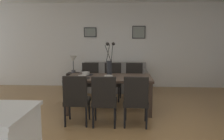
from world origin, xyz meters
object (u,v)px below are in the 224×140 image
at_px(dining_chair_near_left, 76,98).
at_px(framed_picture_left, 90,32).
at_px(dining_chair_mid_left, 136,99).
at_px(side_table, 74,82).
at_px(bowl_near_left, 82,76).
at_px(sofa, 115,81).
at_px(framed_picture_center, 139,32).
at_px(dining_table, 109,80).
at_px(dining_chair_near_right, 90,79).
at_px(bowl_far_left, 109,77).
at_px(dining_chair_far_right, 112,79).
at_px(table_lamp, 73,60).
at_px(centerpiece_vase, 109,64).
at_px(dining_chair_far_left, 104,98).
at_px(dining_chair_mid_right, 134,80).
at_px(bowl_near_right, 86,73).

bearing_deg(dining_chair_near_left, framed_picture_left, 93.85).
xyz_separation_m(dining_chair_mid_left, side_table, (-1.71, 2.65, -0.25)).
height_order(bowl_near_left, sofa, bowl_near_left).
relative_size(framed_picture_left, framed_picture_center, 0.97).
bearing_deg(dining_table, dining_chair_mid_left, -58.77).
bearing_deg(bowl_near_left, side_table, 107.76).
height_order(dining_chair_near_right, bowl_far_left, dining_chair_near_right).
xyz_separation_m(dining_chair_far_right, bowl_far_left, (-0.02, -1.08, 0.27)).
distance_m(dining_table, dining_chair_mid_left, 1.03).
bearing_deg(dining_chair_mid_left, bowl_far_left, 128.45).
relative_size(dining_table, sofa, 0.96).
bearing_deg(table_lamp, framed_picture_left, 52.48).
distance_m(dining_table, dining_chair_near_left, 1.03).
bearing_deg(bowl_far_left, side_table, 120.63).
xyz_separation_m(dining_chair_mid_left, bowl_far_left, (-0.53, 0.67, 0.27)).
distance_m(dining_chair_near_left, dining_chair_mid_left, 1.06).
distance_m(dining_table, centerpiece_vase, 0.36).
distance_m(side_table, table_lamp, 0.63).
xyz_separation_m(dining_table, centerpiece_vase, (0.00, 0.00, 0.36)).
height_order(dining_chair_near_right, centerpiece_vase, centerpiece_vase).
relative_size(table_lamp, framed_picture_left, 1.31).
bearing_deg(dining_chair_mid_left, framed_picture_left, 111.72).
height_order(dining_table, dining_chair_near_left, dining_chair_near_left).
xyz_separation_m(dining_chair_near_left, dining_chair_mid_left, (1.06, -0.01, 0.00)).
xyz_separation_m(dining_chair_far_right, sofa, (0.01, 0.98, -0.23)).
bearing_deg(centerpiece_vase, bowl_far_left, -90.25).
xyz_separation_m(dining_table, dining_chair_far_left, (-0.03, -0.90, -0.15)).
distance_m(dining_chair_far_right, sofa, 1.00).
distance_m(dining_chair_far_right, dining_chair_mid_right, 0.55).
distance_m(dining_chair_mid_left, bowl_near_left, 1.29).
distance_m(dining_table, side_table, 2.17).
xyz_separation_m(bowl_far_left, table_lamp, (-1.18, 1.99, 0.11)).
bearing_deg(framed_picture_center, dining_chair_mid_left, -93.92).
height_order(dining_table, dining_chair_mid_right, dining_chair_mid_right).
height_order(table_lamp, framed_picture_center, framed_picture_center).
bearing_deg(framed_picture_center, dining_chair_far_right, -116.63).
bearing_deg(framed_picture_left, dining_chair_far_left, -77.42).
distance_m(bowl_near_right, sofa, 1.82).
bearing_deg(bowl_near_right, dining_chair_far_right, 50.28).
distance_m(dining_chair_far_left, sofa, 2.76).
bearing_deg(dining_chair_mid_right, dining_table, -122.51).
bearing_deg(dining_chair_far_right, side_table, 142.89).
relative_size(dining_chair_far_left, framed_picture_left, 2.36).
distance_m(dining_table, bowl_near_left, 0.59).
height_order(dining_chair_far_left, sofa, dining_chair_far_left).
bearing_deg(dining_chair_mid_left, dining_chair_near_left, 179.37).
bearing_deg(centerpiece_vase, dining_chair_near_left, -121.80).
distance_m(dining_chair_near_left, centerpiece_vase, 1.14).
distance_m(bowl_near_right, bowl_far_left, 0.68).
bearing_deg(sofa, table_lamp, -176.49).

